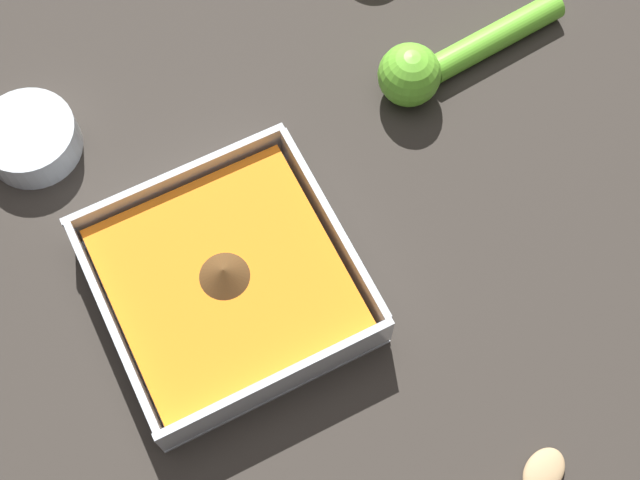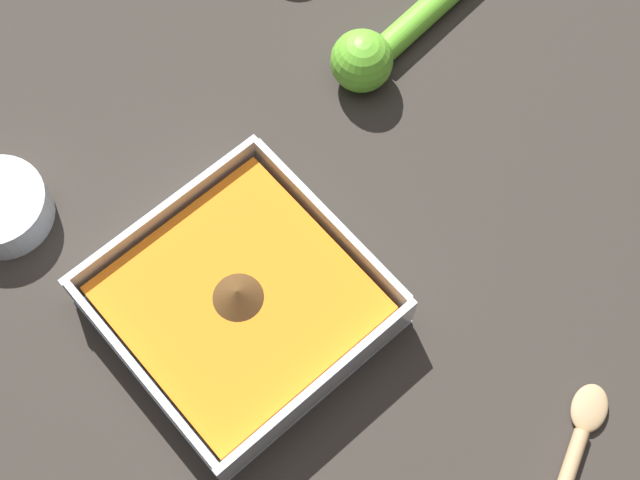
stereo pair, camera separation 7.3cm
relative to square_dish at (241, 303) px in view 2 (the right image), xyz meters
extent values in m
plane|color=#332D28|center=(0.00, -0.05, -0.02)|extent=(4.00, 4.00, 0.00)
cube|color=silver|center=(0.00, 0.00, -0.01)|extent=(0.20, 0.20, 0.01)
cube|color=silver|center=(0.00, 0.10, 0.01)|extent=(0.20, 0.01, 0.04)
cube|color=silver|center=(0.00, -0.10, 0.01)|extent=(0.20, 0.01, 0.04)
cube|color=silver|center=(0.10, 0.00, 0.01)|extent=(0.01, 0.18, 0.04)
cube|color=silver|center=(-0.10, 0.00, 0.01)|extent=(0.01, 0.18, 0.04)
cube|color=orange|center=(0.00, 0.00, 0.00)|extent=(0.18, 0.18, 0.03)
cone|color=#4C3319|center=(0.00, 0.00, 0.02)|extent=(0.04, 0.04, 0.01)
cylinder|color=silver|center=(0.10, -0.20, 0.00)|extent=(0.08, 0.08, 0.03)
cylinder|color=#4C3319|center=(0.10, -0.20, -0.01)|extent=(0.08, 0.08, 0.02)
sphere|color=#6BC633|center=(-0.22, -0.10, 0.01)|extent=(0.06, 0.06, 0.06)
cylinder|color=#6BC633|center=(-0.32, -0.11, -0.01)|extent=(0.14, 0.04, 0.03)
ellipsoid|color=tan|center=(-0.15, 0.24, -0.01)|extent=(0.05, 0.04, 0.01)
camera|label=1|loc=(0.05, 0.26, 0.67)|focal=50.00mm
camera|label=2|loc=(0.11, 0.22, 0.67)|focal=50.00mm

